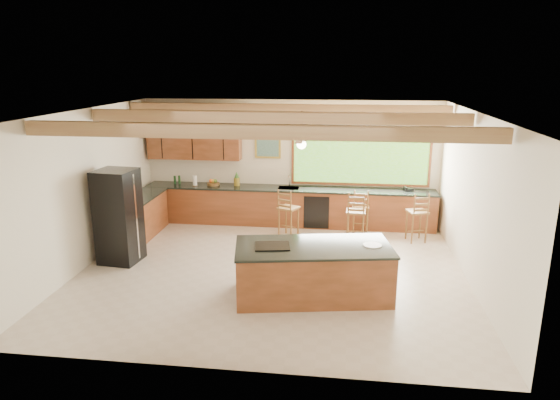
# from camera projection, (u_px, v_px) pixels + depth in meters

# --- Properties ---
(ground) EXTENTS (7.20, 7.20, 0.00)m
(ground) POSITION_uv_depth(u_px,v_px,m) (272.00, 271.00, 9.52)
(ground) COLOR beige
(ground) RESTS_ON ground
(room_shell) EXTENTS (7.27, 6.54, 3.02)m
(room_shell) POSITION_uv_depth(u_px,v_px,m) (267.00, 150.00, 9.59)
(room_shell) COLOR silver
(room_shell) RESTS_ON ground
(counter_run) EXTENTS (7.12, 3.10, 1.27)m
(counter_run) POSITION_uv_depth(u_px,v_px,m) (253.00, 209.00, 11.91)
(counter_run) COLOR brown
(counter_run) RESTS_ON ground
(island) EXTENTS (2.75, 1.64, 0.92)m
(island) POSITION_uv_depth(u_px,v_px,m) (313.00, 271.00, 8.38)
(island) COLOR brown
(island) RESTS_ON ground
(refrigerator) EXTENTS (0.79, 0.77, 1.86)m
(refrigerator) POSITION_uv_depth(u_px,v_px,m) (119.00, 216.00, 9.76)
(refrigerator) COLOR black
(refrigerator) RESTS_ON ground
(bar_stool_a) EXTENTS (0.53, 0.54, 1.13)m
(bar_stool_a) POSITION_uv_depth(u_px,v_px,m) (288.00, 209.00, 11.19)
(bar_stool_a) COLOR brown
(bar_stool_a) RESTS_ON ground
(bar_stool_b) EXTENTS (0.42, 0.42, 1.07)m
(bar_stool_b) POSITION_uv_depth(u_px,v_px,m) (361.00, 208.00, 11.44)
(bar_stool_b) COLOR brown
(bar_stool_b) RESTS_ON ground
(bar_stool_c) EXTENTS (0.43, 0.43, 1.17)m
(bar_stool_c) POSITION_uv_depth(u_px,v_px,m) (356.00, 213.00, 10.82)
(bar_stool_c) COLOR brown
(bar_stool_c) RESTS_ON ground
(bar_stool_d) EXTENTS (0.50, 0.50, 1.13)m
(bar_stool_d) POSITION_uv_depth(u_px,v_px,m) (418.00, 213.00, 10.89)
(bar_stool_d) COLOR brown
(bar_stool_d) RESTS_ON ground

